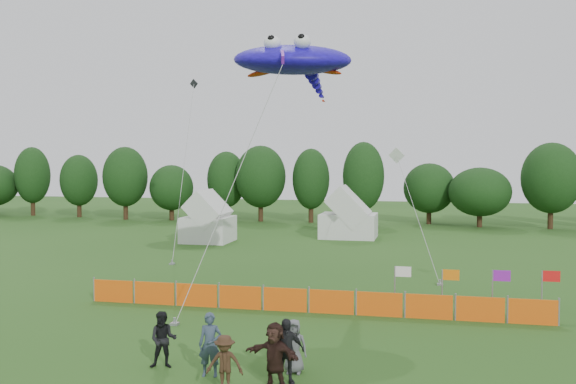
% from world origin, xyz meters
% --- Properties ---
extents(ground, '(160.00, 160.00, 0.00)m').
position_xyz_m(ground, '(0.00, 0.00, 0.00)').
color(ground, '#234C16').
rests_on(ground, ground).
extents(treeline, '(104.57, 8.78, 8.36)m').
position_xyz_m(treeline, '(1.61, 44.93, 4.18)').
color(treeline, '#382314').
rests_on(treeline, ground).
extents(tent_left, '(3.68, 3.68, 3.24)m').
position_xyz_m(tent_left, '(-11.50, 28.68, 1.64)').
color(tent_left, silver).
rests_on(tent_left, ground).
extents(tent_right, '(4.60, 3.68, 3.25)m').
position_xyz_m(tent_right, '(-1.11, 33.68, 1.64)').
color(tent_right, silver).
rests_on(tent_right, ground).
extents(barrier_fence, '(19.90, 0.06, 1.00)m').
position_xyz_m(barrier_fence, '(0.46, 7.80, 0.50)').
color(barrier_fence, '#EA560D').
rests_on(barrier_fence, ground).
extents(flag_row, '(8.73, 0.77, 1.99)m').
position_xyz_m(flag_row, '(8.21, 9.09, 1.30)').
color(flag_row, gray).
rests_on(flag_row, ground).
extents(spectator_a, '(0.76, 0.56, 1.91)m').
position_xyz_m(spectator_a, '(-0.90, -0.64, 0.96)').
color(spectator_a, '#2F3E4F').
rests_on(spectator_a, ground).
extents(spectator_b, '(1.00, 0.87, 1.77)m').
position_xyz_m(spectator_b, '(-2.58, -0.22, 0.88)').
color(spectator_b, black).
rests_on(spectator_b, ground).
extents(spectator_c, '(1.11, 0.72, 1.62)m').
position_xyz_m(spectator_c, '(-0.05, -1.81, 0.81)').
color(spectator_c, '#372316').
rests_on(spectator_c, ground).
extents(spectator_d, '(1.21, 0.96, 1.92)m').
position_xyz_m(spectator_d, '(1.45, -0.81, 0.96)').
color(spectator_d, black).
rests_on(spectator_d, ground).
extents(spectator_e, '(0.84, 0.59, 1.64)m').
position_xyz_m(spectator_e, '(1.49, 0.19, 0.82)').
color(spectator_e, '#56575C').
rests_on(spectator_e, ground).
extents(spectator_f, '(1.84, 1.12, 1.89)m').
position_xyz_m(spectator_f, '(1.23, -1.21, 0.95)').
color(spectator_f, black).
rests_on(spectator_f, ground).
extents(stingray_kite, '(6.87, 12.47, 11.90)m').
position_xyz_m(stingray_kite, '(-0.61, 10.24, 10.92)').
color(stingray_kite, '#220FD8').
rests_on(stingray_kite, ground).
extents(small_kite_white, '(3.47, 9.82, 7.28)m').
position_xyz_m(small_kite_white, '(4.11, 21.47, 4.58)').
color(small_kite_white, silver).
rests_on(small_kite_white, ground).
extents(small_kite_dark, '(3.43, 11.78, 12.80)m').
position_xyz_m(small_kite_dark, '(-11.56, 24.19, 6.68)').
color(small_kite_dark, black).
rests_on(small_kite_dark, ground).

